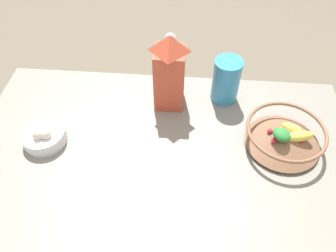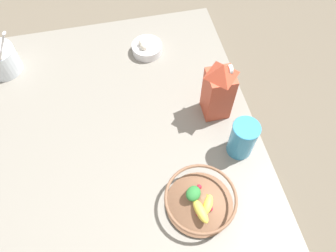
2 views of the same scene
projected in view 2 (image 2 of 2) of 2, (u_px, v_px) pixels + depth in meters
ground_plane at (101, 134)px, 1.21m from camera, size 6.00×6.00×0.00m
countertop at (101, 132)px, 1.20m from camera, size 1.12×1.12×0.03m
fruit_bowl at (200, 201)px, 1.01m from camera, size 0.22×0.22×0.08m
milk_carton at (219, 90)px, 1.12m from camera, size 0.09×0.09×0.25m
yogurt_tub at (0, 59)px, 1.28m from camera, size 0.14×0.16×0.22m
drinking_cup at (243, 138)px, 1.08m from camera, size 0.09×0.09×0.15m
garlic_bowl at (147, 48)px, 1.37m from camera, size 0.13×0.13×0.07m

